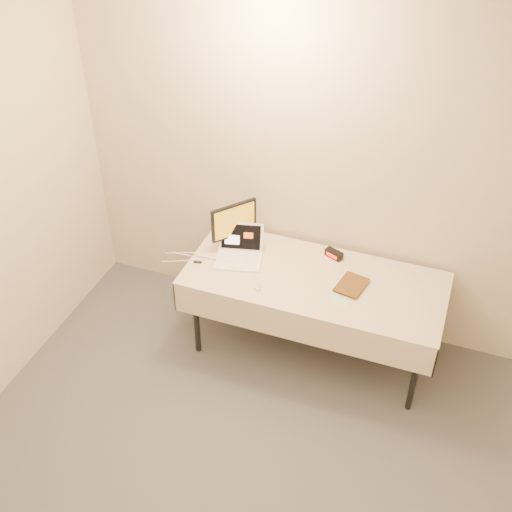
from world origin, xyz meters
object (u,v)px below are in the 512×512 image
(table, at_px, (314,285))
(monitor, at_px, (234,222))
(laptop, at_px, (240,251))
(book, at_px, (341,269))

(table, height_order, monitor, monitor)
(table, bearing_deg, laptop, 175.70)
(laptop, bearing_deg, table, -17.99)
(table, relative_size, laptop, 4.67)
(table, distance_m, monitor, 0.75)
(laptop, relative_size, book, 1.62)
(monitor, bearing_deg, table, -63.28)
(laptop, distance_m, book, 0.78)
(table, bearing_deg, book, 5.39)
(laptop, height_order, monitor, monitor)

